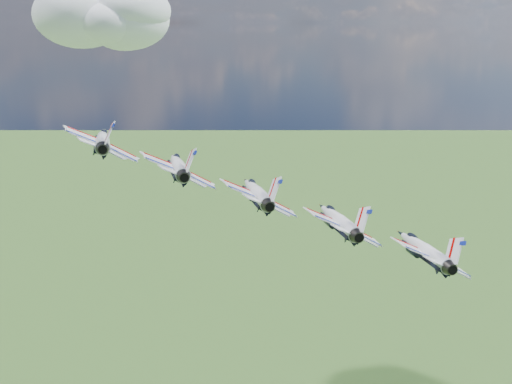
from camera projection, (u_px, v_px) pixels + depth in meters
cloud_far at (95, 23)px, 256.87m from camera, size 54.86×43.10×21.55m
jet_0 at (103, 140)px, 88.23m from camera, size 16.16×18.31×8.71m
jet_1 at (178, 165)px, 86.47m from camera, size 16.16×18.31×8.71m
jet_2 at (256, 192)px, 84.70m from camera, size 16.16×18.31×8.71m
jet_3 at (338, 220)px, 82.93m from camera, size 16.16×18.31×8.71m
jet_4 at (423, 249)px, 81.16m from camera, size 16.16×18.31×8.71m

